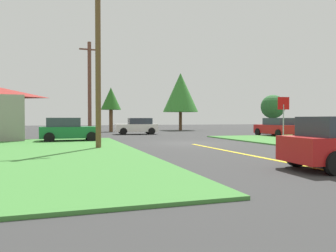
{
  "coord_description": "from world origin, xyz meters",
  "views": [
    {
      "loc": [
        -7.56,
        -19.44,
        1.56
      ],
      "look_at": [
        -0.06,
        3.78,
        1.01
      ],
      "focal_mm": 35.01,
      "sensor_mm": 36.0,
      "label": 1
    }
  ],
  "objects": [
    {
      "name": "utility_pole_mid",
      "position": [
        -5.18,
        11.23,
        4.37
      ],
      "size": [
        1.8,
        0.33,
        8.54
      ],
      "color": "brown",
      "rests_on": "ground"
    },
    {
      "name": "parked_car_near_building",
      "position": [
        -7.17,
        3.68,
        0.8
      ],
      "size": [
        3.92,
        1.99,
        1.62
      ],
      "rotation": [
        0.0,
        0.0,
        0.01
      ],
      "color": "#196B33",
      "rests_on": "ground"
    },
    {
      "name": "oak_tree_right",
      "position": [
        7.46,
        21.63,
        5.04
      ],
      "size": [
        4.71,
        4.71,
        7.65
      ],
      "color": "brown",
      "rests_on": "ground"
    },
    {
      "name": "oak_tree_left",
      "position": [
        13.91,
        10.48,
        2.82
      ],
      "size": [
        2.54,
        2.54,
        4.11
      ],
      "color": "brown",
      "rests_on": "ground"
    },
    {
      "name": "lane_stripe_center",
      "position": [
        0.0,
        -8.0,
        0.01
      ],
      "size": [
        0.2,
        14.0,
        0.01
      ],
      "primitive_type": "cube",
      "color": "yellow",
      "rests_on": "ground"
    },
    {
      "name": "ground_plane",
      "position": [
        0.0,
        0.0,
        0.0
      ],
      "size": [
        120.0,
        120.0,
        0.0
      ],
      "primitive_type": "plane",
      "color": "#333333"
    },
    {
      "name": "car_approaching_junction",
      "position": [
        -0.44,
        12.64,
        0.81
      ],
      "size": [
        4.18,
        2.31,
        1.62
      ],
      "rotation": [
        0.0,
        0.0,
        3.08
      ],
      "color": "white",
      "rests_on": "ground"
    },
    {
      "name": "stop_sign",
      "position": [
        5.72,
        -2.03,
        2.07
      ],
      "size": [
        0.79,
        0.12,
        2.92
      ],
      "rotation": [
        0.0,
        0.0,
        3.03
      ],
      "color": "#9EA0A8",
      "rests_on": "ground"
    },
    {
      "name": "utility_pole_near",
      "position": [
        -5.81,
        -2.44,
        4.76
      ],
      "size": [
        1.76,
        0.61,
        9.25
      ],
      "color": "brown",
      "rests_on": "ground"
    },
    {
      "name": "car_on_crossroad",
      "position": [
        10.22,
        4.76,
        0.8
      ],
      "size": [
        1.96,
        4.4,
        1.62
      ],
      "rotation": [
        0.0,
        0.0,
        1.57
      ],
      "color": "red",
      "rests_on": "ground"
    },
    {
      "name": "pine_tree_center",
      "position": [
        -2.02,
        19.95,
        3.88
      ],
      "size": [
        2.42,
        2.42,
        5.3
      ],
      "color": "brown",
      "rests_on": "ground"
    }
  ]
}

